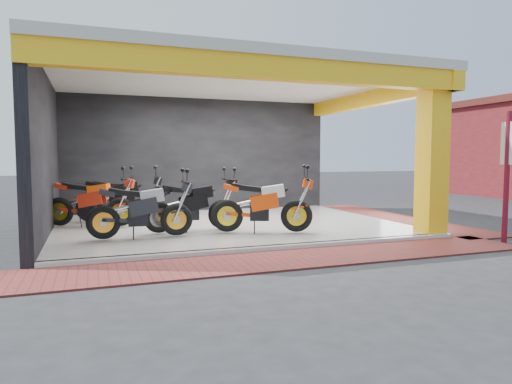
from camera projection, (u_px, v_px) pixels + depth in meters
ground at (256, 241)px, 9.34m from camera, size 80.00×80.00×0.00m
showroom_floor at (229, 225)px, 11.21m from camera, size 8.00×6.00×0.10m
showroom_ceiling at (228, 79)px, 10.95m from camera, size 8.40×6.40×0.20m
back_wall at (200, 156)px, 13.99m from camera, size 8.20×0.20×3.50m
left_wall at (43, 156)px, 9.69m from camera, size 0.20×6.20×3.50m
corner_column at (432, 156)px, 9.78m from camera, size 0.50×0.50×3.50m
header_beam_front at (275, 69)px, 8.16m from camera, size 8.40×0.30×0.40m
header_beam_right at (370, 99)px, 12.33m from camera, size 0.30×6.40×0.40m
floor_kerb at (275, 248)px, 8.38m from camera, size 8.00×0.20×0.10m
paver_front at (293, 259)px, 7.65m from camera, size 9.00×1.40×0.03m
paver_right at (392, 218)px, 12.85m from camera, size 1.40×7.00×0.03m
signpost at (507, 172)px, 9.04m from camera, size 0.10×0.37×2.62m
moto_hero at (297, 200)px, 9.72m from camera, size 2.44×1.58×1.40m
moto_row_a at (176, 204)px, 9.27m from camera, size 2.22×0.91×1.34m
moto_row_b at (222, 200)px, 10.20m from camera, size 2.26×1.03×1.34m
moto_row_c at (120, 198)px, 10.56m from camera, size 2.37×1.59×1.36m
moto_row_d at (149, 195)px, 11.52m from camera, size 2.34×1.21×1.36m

